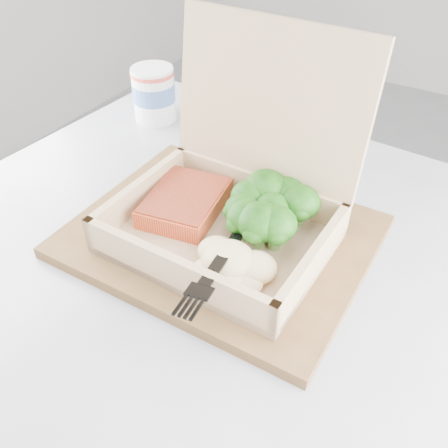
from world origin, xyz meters
The scene contains 9 objects.
cafe_table centered at (-0.55, -0.28, 0.53)m, with size 0.78×0.78×0.71m.
serving_tray centered at (-0.53, -0.25, 0.71)m, with size 0.35×0.28×0.01m, color brown.
takeout_container centered at (-0.52, -0.23, 0.78)m, with size 0.25×0.23×0.23m.
salmon_fillet centered at (-0.58, -0.25, 0.74)m, with size 0.09×0.11×0.02m, color #EC502E.
broccoli_pile centered at (-0.48, -0.22, 0.75)m, with size 0.12×0.12×0.04m, color #276817, non-canonical shape.
mashed_potatoes centered at (-0.48, -0.31, 0.75)m, with size 0.09×0.08×0.03m, color #F7E1A0.
plastic_fork centered at (-0.49, -0.29, 0.76)m, with size 0.05×0.17×0.02m.
paper_cup centered at (-0.79, -0.03, 0.75)m, with size 0.07×0.07×0.09m.
receipt centered at (-0.53, -0.07, 0.71)m, with size 0.07×0.13×0.00m, color white.
Camera 1 is at (-0.29, -0.65, 1.12)m, focal length 40.00 mm.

